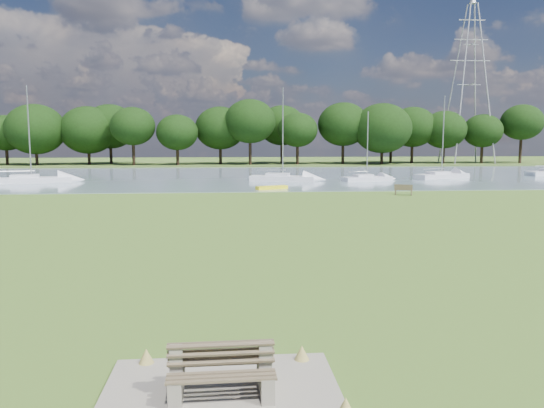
{
  "coord_description": "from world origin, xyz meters",
  "views": [
    {
      "loc": [
        0.13,
        -22.83,
        4.52
      ],
      "look_at": [
        1.91,
        -2.0,
        1.95
      ],
      "focal_mm": 35.0,
      "sensor_mm": 36.0,
      "label": 1
    }
  ],
  "objects": [
    {
      "name": "tree_line",
      "position": [
        -4.55,
        68.0,
        6.77
      ],
      "size": [
        132.39,
        9.44,
        11.42
      ],
      "color": "black",
      "rests_on": "far_bank"
    },
    {
      "name": "sailboat_5",
      "position": [
        15.01,
        32.67,
        0.49
      ],
      "size": [
        5.72,
        3.1,
        7.36
      ],
      "rotation": [
        0.0,
        0.0,
        0.3
      ],
      "color": "silver",
      "rests_on": "river"
    },
    {
      "name": "pylon",
      "position": [
        43.33,
        70.0,
        19.01
      ],
      "size": [
        7.31,
        5.12,
        29.94
      ],
      "color": "#B0B0B0",
      "rests_on": "far_bank"
    },
    {
      "name": "ground",
      "position": [
        0.0,
        0.0,
        0.0
      ],
      "size": [
        220.0,
        220.0,
        0.0
      ],
      "primitive_type": "plane",
      "color": "olive"
    },
    {
      "name": "far_bank",
      "position": [
        0.0,
        72.0,
        0.0
      ],
      "size": [
        220.0,
        20.0,
        0.4
      ],
      "primitive_type": "cube",
      "color": "#4C6626",
      "rests_on": "ground"
    },
    {
      "name": "river",
      "position": [
        0.0,
        42.0,
        0.0
      ],
      "size": [
        220.0,
        40.0,
        0.1
      ],
      "primitive_type": "cube",
      "color": "gray",
      "rests_on": "ground"
    },
    {
      "name": "sailboat_1",
      "position": [
        -19.99,
        33.4,
        0.56
      ],
      "size": [
        8.02,
        4.25,
        9.87
      ],
      "rotation": [
        0.0,
        0.0,
        0.28
      ],
      "color": "silver",
      "rests_on": "river"
    },
    {
      "name": "concrete_pad",
      "position": [
        0.0,
        -14.0,
        0.05
      ],
      "size": [
        4.2,
        3.2,
        0.1
      ],
      "primitive_type": "cube",
      "color": "gray",
      "rests_on": "ground"
    },
    {
      "name": "sailboat_4",
      "position": [
        24.56,
        35.77,
        0.53
      ],
      "size": [
        7.11,
        4.49,
        9.3
      ],
      "rotation": [
        0.0,
        0.0,
        0.4
      ],
      "color": "silver",
      "rests_on": "river"
    },
    {
      "name": "sailboat_0",
      "position": [
        6.04,
        33.77,
        0.55
      ],
      "size": [
        7.23,
        3.86,
        9.88
      ],
      "rotation": [
        0.0,
        0.0,
        -0.29
      ],
      "color": "silver",
      "rests_on": "river"
    },
    {
      "name": "kayak",
      "position": [
        4.14,
        24.29,
        0.2
      ],
      "size": [
        3.0,
        1.86,
        0.3
      ],
      "primitive_type": "cube",
      "rotation": [
        0.0,
        0.0,
        0.43
      ],
      "color": "yellow",
      "rests_on": "river"
    },
    {
      "name": "riverbank_bench",
      "position": [
        14.33,
        18.65,
        0.44
      ],
      "size": [
        1.49,
        0.96,
        0.89
      ],
      "rotation": [
        0.0,
        0.0,
        -0.41
      ],
      "color": "brown",
      "rests_on": "ground"
    },
    {
      "name": "bench_pair",
      "position": [
        0.0,
        -14.0,
        0.51
      ],
      "size": [
        1.87,
        1.13,
        0.99
      ],
      "rotation": [
        0.0,
        0.0,
        0.02
      ],
      "color": "gray",
      "rests_on": "concrete_pad"
    }
  ]
}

